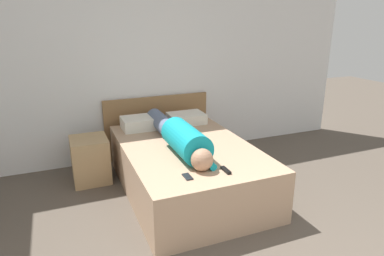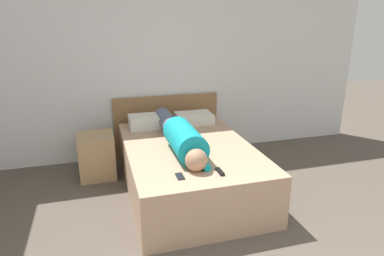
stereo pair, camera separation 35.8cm
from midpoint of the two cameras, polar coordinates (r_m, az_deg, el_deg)
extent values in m
cube|color=white|center=(4.74, -2.82, 10.67)|extent=(6.09, 0.06, 2.60)
cube|color=tan|center=(3.91, 2.01, -6.69)|extent=(1.36, 2.05, 0.55)
cube|color=olive|center=(4.87, -2.12, 0.42)|extent=(1.48, 0.04, 0.86)
cube|color=tan|center=(4.36, -13.31, -4.54)|extent=(0.43, 0.46, 0.54)
sphere|color=tan|center=(3.16, 3.97, -5.41)|extent=(0.21, 0.21, 0.21)
cylinder|color=#149EAD|center=(3.50, 1.70, -2.08)|extent=(0.31, 0.69, 0.31)
cylinder|color=slate|center=(4.21, -1.46, 0.67)|extent=(0.20, 0.83, 0.20)
cylinder|color=#149EAD|center=(3.26, 5.20, -6.02)|extent=(0.07, 0.22, 0.07)
cube|color=silver|center=(4.42, -4.94, 1.09)|extent=(0.50, 0.35, 0.15)
cube|color=silver|center=(4.58, 2.57, 1.62)|extent=(0.47, 0.35, 0.13)
cube|color=black|center=(3.18, 7.93, -7.28)|extent=(0.04, 0.15, 0.02)
cube|color=black|center=(3.07, 1.32, -8.12)|extent=(0.06, 0.13, 0.01)
camera|label=1|loc=(0.18, -87.14, 0.94)|focal=32.00mm
camera|label=2|loc=(0.18, 92.86, -0.94)|focal=32.00mm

